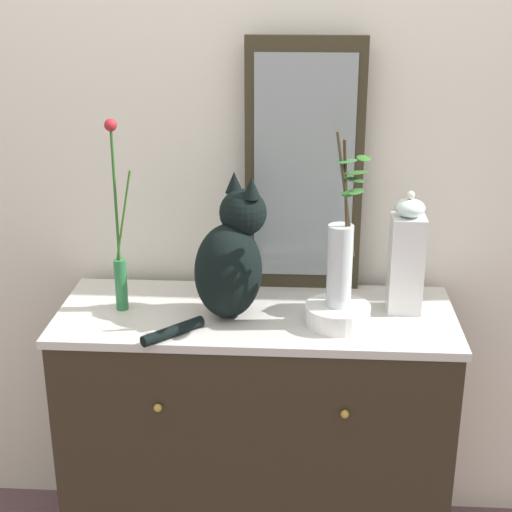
{
  "coord_description": "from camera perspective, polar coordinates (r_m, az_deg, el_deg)",
  "views": [
    {
      "loc": [
        0.13,
        -2.13,
        1.86
      ],
      "look_at": [
        0.0,
        0.0,
        1.06
      ],
      "focal_mm": 54.97,
      "sensor_mm": 36.0,
      "label": 1
    }
  ],
  "objects": [
    {
      "name": "vase_glass_clear",
      "position": [
        2.21,
        6.18,
        -0.14
      ],
      "size": [
        0.11,
        0.15,
        0.51
      ],
      "color": "silver",
      "rests_on": "bowl_porcelain"
    },
    {
      "name": "wall_back",
      "position": [
        2.5,
        0.44,
        7.6
      ],
      "size": [
        4.4,
        0.08,
        2.6
      ],
      "primitive_type": "cube",
      "color": "silver",
      "rests_on": "ground_plane"
    },
    {
      "name": "sideboard",
      "position": [
        2.56,
        -0.0,
        -13.08
      ],
      "size": [
        1.19,
        0.48,
        0.88
      ],
      "color": "#30271A",
      "rests_on": "ground_plane"
    },
    {
      "name": "bowl_porcelain",
      "position": [
        2.28,
        5.96,
        -4.26
      ],
      "size": [
        0.19,
        0.19,
        0.06
      ],
      "primitive_type": "cylinder",
      "color": "white",
      "rests_on": "sideboard"
    },
    {
      "name": "jar_lidded_porcelain",
      "position": [
        2.34,
        10.89,
        -0.06
      ],
      "size": [
        0.1,
        0.1,
        0.37
      ],
      "color": "white",
      "rests_on": "sideboard"
    },
    {
      "name": "mirror_leaning",
      "position": [
        2.41,
        3.51,
        6.42
      ],
      "size": [
        0.36,
        0.03,
        0.79
      ],
      "color": "#362E1E",
      "rests_on": "sideboard"
    },
    {
      "name": "cat_sitting",
      "position": [
        2.26,
        -1.85,
        -0.22
      ],
      "size": [
        0.36,
        0.36,
        0.42
      ],
      "color": "black",
      "rests_on": "sideboard"
    },
    {
      "name": "vase_slim_green",
      "position": [
        2.34,
        -9.93,
        0.31
      ],
      "size": [
        0.07,
        0.04,
        0.58
      ],
      "color": "#2A733F",
      "rests_on": "sideboard"
    }
  ]
}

